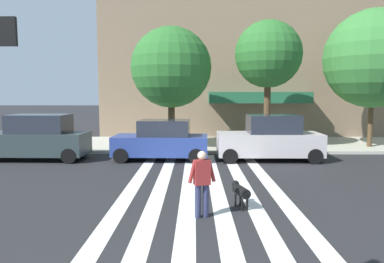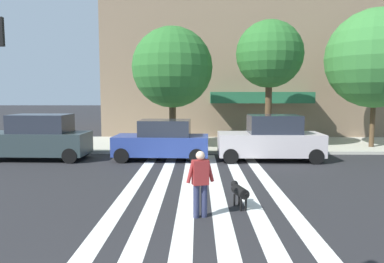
{
  "view_description": "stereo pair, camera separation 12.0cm",
  "coord_description": "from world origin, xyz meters",
  "px_view_note": "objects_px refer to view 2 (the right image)",
  "views": [
    {
      "loc": [
        0.75,
        -3.34,
        3.02
      ],
      "look_at": [
        0.65,
        9.52,
        1.66
      ],
      "focal_mm": 33.98,
      "sensor_mm": 36.0,
      "label": 1
    },
    {
      "loc": [
        0.87,
        -3.34,
        3.02
      ],
      "look_at": [
        0.65,
        9.52,
        1.66
      ],
      "focal_mm": 33.98,
      "sensor_mm": 36.0,
      "label": 2
    }
  ],
  "objects_px": {
    "parked_car_near_curb": "(39,138)",
    "street_tree_nearest": "(172,68)",
    "parked_car_third_in_line": "(271,139)",
    "street_tree_middle": "(269,55)",
    "dog_on_leash": "(239,191)",
    "street_tree_further": "(376,59)",
    "parked_car_behind_first": "(162,141)",
    "pedestrian_dog_walker": "(200,180)"
  },
  "relations": [
    {
      "from": "parked_car_near_curb",
      "to": "street_tree_nearest",
      "type": "distance_m",
      "value": 7.37
    },
    {
      "from": "parked_car_third_in_line",
      "to": "street_tree_middle",
      "type": "height_order",
      "value": "street_tree_middle"
    },
    {
      "from": "street_tree_nearest",
      "to": "street_tree_middle",
      "type": "xyz_separation_m",
      "value": [
        5.04,
        0.02,
        0.66
      ]
    },
    {
      "from": "street_tree_nearest",
      "to": "street_tree_middle",
      "type": "relative_size",
      "value": 0.95
    },
    {
      "from": "parked_car_third_in_line",
      "to": "street_tree_middle",
      "type": "relative_size",
      "value": 0.69
    },
    {
      "from": "dog_on_leash",
      "to": "parked_car_near_curb",
      "type": "bearing_deg",
      "value": 140.58
    },
    {
      "from": "street_tree_further",
      "to": "dog_on_leash",
      "type": "height_order",
      "value": "street_tree_further"
    },
    {
      "from": "parked_car_behind_first",
      "to": "street_tree_middle",
      "type": "relative_size",
      "value": 0.65
    },
    {
      "from": "street_tree_further",
      "to": "parked_car_near_curb",
      "type": "bearing_deg",
      "value": -168.79
    },
    {
      "from": "parked_car_behind_first",
      "to": "dog_on_leash",
      "type": "distance_m",
      "value": 7.39
    },
    {
      "from": "street_tree_middle",
      "to": "pedestrian_dog_walker",
      "type": "bearing_deg",
      "value": -109.07
    },
    {
      "from": "street_tree_further",
      "to": "pedestrian_dog_walker",
      "type": "height_order",
      "value": "street_tree_further"
    },
    {
      "from": "parked_car_near_curb",
      "to": "parked_car_third_in_line",
      "type": "height_order",
      "value": "parked_car_near_curb"
    },
    {
      "from": "parked_car_behind_first",
      "to": "parked_car_third_in_line",
      "type": "bearing_deg",
      "value": 0.02
    },
    {
      "from": "parked_car_third_in_line",
      "to": "dog_on_leash",
      "type": "height_order",
      "value": "parked_car_third_in_line"
    },
    {
      "from": "dog_on_leash",
      "to": "pedestrian_dog_walker",
      "type": "bearing_deg",
      "value": -143.37
    },
    {
      "from": "parked_car_near_curb",
      "to": "pedestrian_dog_walker",
      "type": "relative_size",
      "value": 2.79
    },
    {
      "from": "street_tree_nearest",
      "to": "pedestrian_dog_walker",
      "type": "height_order",
      "value": "street_tree_nearest"
    },
    {
      "from": "street_tree_middle",
      "to": "dog_on_leash",
      "type": "height_order",
      "value": "street_tree_middle"
    },
    {
      "from": "street_tree_middle",
      "to": "parked_car_near_curb",
      "type": "bearing_deg",
      "value": -165.32
    },
    {
      "from": "parked_car_third_in_line",
      "to": "dog_on_leash",
      "type": "bearing_deg",
      "value": -107.56
    },
    {
      "from": "parked_car_near_curb",
      "to": "street_tree_middle",
      "type": "distance_m",
      "value": 12.01
    },
    {
      "from": "parked_car_third_in_line",
      "to": "street_tree_further",
      "type": "relative_size",
      "value": 0.63
    },
    {
      "from": "street_tree_middle",
      "to": "pedestrian_dog_walker",
      "type": "distance_m",
      "value": 11.84
    },
    {
      "from": "parked_car_near_curb",
      "to": "parked_car_third_in_line",
      "type": "distance_m",
      "value": 10.53
    },
    {
      "from": "street_tree_nearest",
      "to": "street_tree_further",
      "type": "xyz_separation_m",
      "value": [
        10.7,
        0.45,
        0.49
      ]
    },
    {
      "from": "street_tree_further",
      "to": "pedestrian_dog_walker",
      "type": "xyz_separation_m",
      "value": [
        -9.3,
        -10.93,
        -3.91
      ]
    },
    {
      "from": "street_tree_middle",
      "to": "pedestrian_dog_walker",
      "type": "relative_size",
      "value": 4.04
    },
    {
      "from": "parked_car_behind_first",
      "to": "street_tree_further",
      "type": "bearing_deg",
      "value": 16.7
    },
    {
      "from": "parked_car_behind_first",
      "to": "parked_car_third_in_line",
      "type": "xyz_separation_m",
      "value": [
        4.88,
        0.0,
        0.08
      ]
    },
    {
      "from": "street_tree_nearest",
      "to": "parked_car_near_curb",
      "type": "bearing_deg",
      "value": -154.3
    },
    {
      "from": "parked_car_third_in_line",
      "to": "street_tree_further",
      "type": "distance_m",
      "value": 7.93
    },
    {
      "from": "street_tree_middle",
      "to": "pedestrian_dog_walker",
      "type": "xyz_separation_m",
      "value": [
        -3.63,
        -10.51,
        -4.08
      ]
    },
    {
      "from": "parked_car_third_in_line",
      "to": "street_tree_nearest",
      "type": "bearing_deg",
      "value": 148.37
    },
    {
      "from": "parked_car_third_in_line",
      "to": "street_tree_nearest",
      "type": "height_order",
      "value": "street_tree_nearest"
    },
    {
      "from": "parked_car_behind_first",
      "to": "pedestrian_dog_walker",
      "type": "relative_size",
      "value": 2.61
    },
    {
      "from": "parked_car_near_curb",
      "to": "dog_on_leash",
      "type": "bearing_deg",
      "value": -39.42
    },
    {
      "from": "street_tree_middle",
      "to": "street_tree_nearest",
      "type": "bearing_deg",
      "value": -179.73
    },
    {
      "from": "parked_car_behind_first",
      "to": "street_tree_nearest",
      "type": "xyz_separation_m",
      "value": [
        0.27,
        2.84,
        3.47
      ]
    },
    {
      "from": "parked_car_near_curb",
      "to": "street_tree_middle",
      "type": "bearing_deg",
      "value": 14.68
    },
    {
      "from": "pedestrian_dog_walker",
      "to": "street_tree_further",
      "type": "bearing_deg",
      "value": 49.62
    },
    {
      "from": "parked_car_third_in_line",
      "to": "parked_car_near_curb",
      "type": "bearing_deg",
      "value": -179.99
    }
  ]
}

